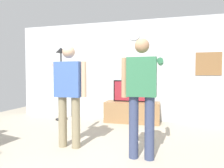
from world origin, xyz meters
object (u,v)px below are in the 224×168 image
Objects in this scene: framed_picture at (208,64)px; television at (133,91)px; wall_clock at (134,34)px; floor_lamp at (61,68)px; person_standing_nearer_couch at (142,91)px; person_standing_nearer_lamp at (69,90)px; tv_stand at (132,112)px.

television is at bearing -172.34° from framed_picture.
wall_clock reaches higher than floor_lamp.
framed_picture reaches higher than television.
person_standing_nearer_couch is at bearing -78.89° from wall_clock.
person_standing_nearer_lamp is (-0.74, -2.32, -1.34)m from wall_clock.
person_standing_nearer_couch is at bearing -39.58° from floor_lamp.
framed_picture reaches higher than tv_stand.
person_standing_nearer_lamp is 0.98× the size of person_standing_nearer_couch.
wall_clock is (-0.00, 0.24, 1.51)m from television.
person_standing_nearer_lamp is (-2.59, -2.32, -0.53)m from framed_picture.
floor_lamp is (-3.77, -0.48, -0.09)m from framed_picture.
tv_stand is at bearing 69.87° from person_standing_nearer_lamp.
floor_lamp reaches higher than tv_stand.
person_standing_nearer_couch is (0.48, -2.47, -1.33)m from wall_clock.
tv_stand is at bearing -90.00° from wall_clock.
television is 2.21m from person_standing_nearer_lamp.
framed_picture is (1.85, 0.00, -0.82)m from wall_clock.
wall_clock is at bearing 90.00° from tv_stand.
television is 1.67× the size of framed_picture.
person_standing_nearer_lamp is at bearing -138.10° from framed_picture.
tv_stand is at bearing 102.54° from person_standing_nearer_couch.
person_standing_nearer_couch is (0.48, -2.18, 0.73)m from tv_stand.
television is 0.57× the size of person_standing_nearer_couch.
floor_lamp is 1.15× the size of person_standing_nearer_lamp.
tv_stand is 0.71× the size of floor_lamp.
floor_lamp is at bearing -173.14° from television.
person_standing_nearer_couch is (0.48, -2.23, 0.18)m from television.
framed_picture is at bearing 9.07° from tv_stand.
tv_stand is 0.82× the size of person_standing_nearer_lamp.
wall_clock is 2.18m from floor_lamp.
wall_clock reaches higher than framed_picture.
wall_clock is at bearing -179.84° from framed_picture.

